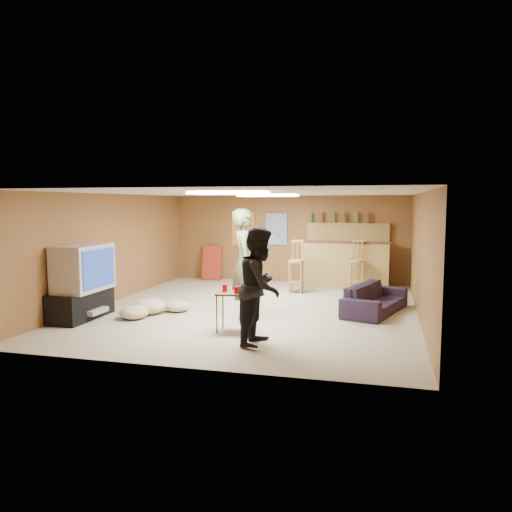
% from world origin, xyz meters
% --- Properties ---
extents(ground, '(7.00, 7.00, 0.00)m').
position_xyz_m(ground, '(0.00, 0.00, 0.00)').
color(ground, tan).
rests_on(ground, ground).
extents(ceiling, '(6.00, 7.00, 0.02)m').
position_xyz_m(ceiling, '(0.00, 0.00, 2.20)').
color(ceiling, silver).
rests_on(ceiling, ground).
extents(wall_back, '(6.00, 0.02, 2.20)m').
position_xyz_m(wall_back, '(0.00, 3.50, 1.10)').
color(wall_back, brown).
rests_on(wall_back, ground).
extents(wall_front, '(6.00, 0.02, 2.20)m').
position_xyz_m(wall_front, '(0.00, -3.50, 1.10)').
color(wall_front, brown).
rests_on(wall_front, ground).
extents(wall_left, '(0.02, 7.00, 2.20)m').
position_xyz_m(wall_left, '(-3.00, 0.00, 1.10)').
color(wall_left, brown).
rests_on(wall_left, ground).
extents(wall_right, '(0.02, 7.00, 2.20)m').
position_xyz_m(wall_right, '(3.00, 0.00, 1.10)').
color(wall_right, brown).
rests_on(wall_right, ground).
extents(tv_stand, '(0.55, 1.30, 0.50)m').
position_xyz_m(tv_stand, '(-2.72, -1.50, 0.25)').
color(tv_stand, black).
rests_on(tv_stand, ground).
extents(dvd_box, '(0.35, 0.50, 0.08)m').
position_xyz_m(dvd_box, '(-2.50, -1.50, 0.15)').
color(dvd_box, '#B2B2B7').
rests_on(dvd_box, tv_stand).
extents(tv_body, '(0.60, 1.10, 0.80)m').
position_xyz_m(tv_body, '(-2.65, -1.50, 0.90)').
color(tv_body, '#B2B2B7').
rests_on(tv_body, tv_stand).
extents(tv_screen, '(0.02, 0.95, 0.65)m').
position_xyz_m(tv_screen, '(-2.34, -1.50, 0.90)').
color(tv_screen, navy).
rests_on(tv_screen, tv_body).
extents(bar_counter, '(2.00, 0.60, 1.10)m').
position_xyz_m(bar_counter, '(1.50, 2.95, 0.55)').
color(bar_counter, olive).
rests_on(bar_counter, ground).
extents(bar_lip, '(2.10, 0.12, 0.05)m').
position_xyz_m(bar_lip, '(1.50, 2.70, 1.10)').
color(bar_lip, '#452716').
rests_on(bar_lip, bar_counter).
extents(bar_shelf, '(2.00, 0.18, 0.05)m').
position_xyz_m(bar_shelf, '(1.50, 3.40, 1.50)').
color(bar_shelf, olive).
rests_on(bar_shelf, bar_backing).
extents(bar_backing, '(2.00, 0.14, 0.60)m').
position_xyz_m(bar_backing, '(1.50, 3.42, 1.20)').
color(bar_backing, olive).
rests_on(bar_backing, bar_counter).
extents(poster_left, '(0.60, 0.03, 0.85)m').
position_xyz_m(poster_left, '(-1.20, 3.46, 1.35)').
color(poster_left, '#BF3F26').
rests_on(poster_left, wall_back).
extents(poster_right, '(0.55, 0.03, 0.80)m').
position_xyz_m(poster_right, '(-0.30, 3.46, 1.35)').
color(poster_right, '#334C99').
rests_on(poster_right, wall_back).
extents(folding_chair_stack, '(0.50, 0.26, 0.91)m').
position_xyz_m(folding_chair_stack, '(-2.00, 3.30, 0.45)').
color(folding_chair_stack, '#A82F1F').
rests_on(folding_chair_stack, ground).
extents(ceiling_panel_front, '(1.20, 0.60, 0.04)m').
position_xyz_m(ceiling_panel_front, '(0.00, -1.50, 2.17)').
color(ceiling_panel_front, white).
rests_on(ceiling_panel_front, ceiling).
extents(ceiling_panel_back, '(1.20, 0.60, 0.04)m').
position_xyz_m(ceiling_panel_back, '(0.00, 1.20, 2.17)').
color(ceiling_panel_back, white).
rests_on(ceiling_panel_back, ceiling).
extents(person_olive, '(0.61, 0.79, 1.92)m').
position_xyz_m(person_olive, '(0.04, -0.70, 0.96)').
color(person_olive, '#515833').
rests_on(person_olive, ground).
extents(person_black, '(0.69, 0.86, 1.68)m').
position_xyz_m(person_black, '(0.69, -2.23, 0.84)').
color(person_black, black).
rests_on(person_black, ground).
extents(sofa, '(1.22, 1.93, 0.53)m').
position_xyz_m(sofa, '(2.25, 0.27, 0.26)').
color(sofa, black).
rests_on(sofa, ground).
extents(tray_table, '(0.54, 0.46, 0.63)m').
position_xyz_m(tray_table, '(0.11, -1.70, 0.31)').
color(tray_table, '#452716').
rests_on(tray_table, ground).
extents(cup_red_near, '(0.09, 0.09, 0.11)m').
position_xyz_m(cup_red_near, '(-0.02, -1.67, 0.69)').
color(cup_red_near, '#AC0B0D').
rests_on(cup_red_near, tray_table).
extents(cup_red_far, '(0.09, 0.09, 0.11)m').
position_xyz_m(cup_red_far, '(0.20, -1.78, 0.68)').
color(cup_red_far, '#AC0B0D').
rests_on(cup_red_far, tray_table).
extents(cup_blue, '(0.08, 0.08, 0.10)m').
position_xyz_m(cup_blue, '(0.24, -1.61, 0.68)').
color(cup_blue, navy).
rests_on(cup_blue, tray_table).
extents(bar_stool_left, '(0.40, 0.40, 1.14)m').
position_xyz_m(bar_stool_left, '(0.48, 1.94, 0.57)').
color(bar_stool_left, olive).
rests_on(bar_stool_left, ground).
extents(bar_stool_right, '(0.44, 0.44, 1.16)m').
position_xyz_m(bar_stool_right, '(1.80, 2.39, 0.58)').
color(bar_stool_right, olive).
rests_on(bar_stool_right, ground).
extents(cushion_near_tv, '(0.76, 0.76, 0.28)m').
position_xyz_m(cushion_near_tv, '(-1.75, -0.85, 0.14)').
color(cushion_near_tv, tan).
rests_on(cushion_near_tv, ground).
extents(cushion_mid, '(0.55, 0.55, 0.21)m').
position_xyz_m(cushion_mid, '(-1.32, -0.55, 0.10)').
color(cushion_mid, tan).
rests_on(cushion_mid, ground).
extents(cushion_far, '(0.58, 0.58, 0.23)m').
position_xyz_m(cushion_far, '(-1.82, -1.29, 0.12)').
color(cushion_far, tan).
rests_on(cushion_far, ground).
extents(bottle_row, '(1.48, 0.08, 0.26)m').
position_xyz_m(bottle_row, '(1.30, 3.38, 1.65)').
color(bottle_row, '#3F7233').
rests_on(bottle_row, bar_shelf).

